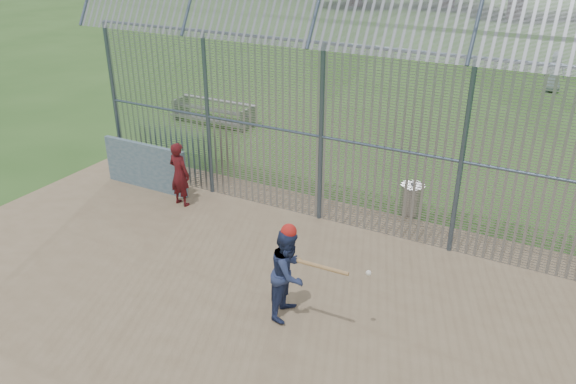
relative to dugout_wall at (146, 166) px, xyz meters
The scene contains 10 objects.
ground 5.47m from the dugout_wall, 32.23° to the right, with size 120.00×120.00×0.00m, color #2D511E.
dirt_infield 5.75m from the dugout_wall, 36.47° to the right, with size 14.00×10.00×0.02m, color #756047.
dugout_wall is the anchor object (origin of this frame).
batter 6.34m from the dugout_wall, 26.63° to the right, with size 0.80×0.62×1.64m, color navy.
onlooker 1.42m from the dugout_wall, 13.84° to the right, with size 0.57×0.38×1.57m, color maroon.
bg_kid_standing 17.15m from the dugout_wall, 61.49° to the left, with size 0.81×0.53×1.66m, color slate.
batting_gear 6.56m from the dugout_wall, 26.19° to the right, with size 1.55×0.33×0.59m.
trash_can 6.65m from the dugout_wall, 16.01° to the left, with size 0.56×0.56×0.82m.
bleacher 5.48m from the dugout_wall, 107.32° to the left, with size 3.00×0.95×0.72m.
backstop_fence 6.66m from the dugout_wall, ahead, with size 20.09×0.81×5.30m.
Camera 1 is at (4.84, -6.93, 6.10)m, focal length 35.00 mm.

